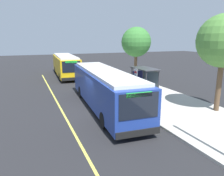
# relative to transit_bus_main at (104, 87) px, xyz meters

# --- Properties ---
(ground_plane) EXTENTS (120.00, 120.00, 0.00)m
(ground_plane) POSITION_rel_transit_bus_main_xyz_m (0.30, -1.01, -1.62)
(ground_plane) COLOR #232326
(sidewalk_curb) EXTENTS (44.00, 6.40, 0.15)m
(sidewalk_curb) POSITION_rel_transit_bus_main_xyz_m (0.30, 4.99, -1.54)
(sidewalk_curb) COLOR #B7B2A8
(sidewalk_curb) RESTS_ON ground_plane
(lane_stripe_center) EXTENTS (36.00, 0.14, 0.01)m
(lane_stripe_center) POSITION_rel_transit_bus_main_xyz_m (0.30, -3.21, -1.61)
(lane_stripe_center) COLOR #E0D64C
(lane_stripe_center) RESTS_ON ground_plane
(transit_bus_main) EXTENTS (12.24, 3.31, 2.95)m
(transit_bus_main) POSITION_rel_transit_bus_main_xyz_m (0.00, 0.00, 0.00)
(transit_bus_main) COLOR navy
(transit_bus_main) RESTS_ON ground_plane
(transit_bus_second) EXTENTS (11.13, 3.14, 2.95)m
(transit_bus_second) POSITION_rel_transit_bus_main_xyz_m (-15.61, -0.09, -0.00)
(transit_bus_second) COLOR gold
(transit_bus_second) RESTS_ON ground_plane
(bus_shelter) EXTENTS (2.90, 1.60, 2.48)m
(bus_shelter) POSITION_rel_transit_bus_main_xyz_m (-2.02, 4.82, 0.30)
(bus_shelter) COLOR #333338
(bus_shelter) RESTS_ON sidewalk_curb
(waiting_bench) EXTENTS (1.60, 0.48, 0.95)m
(waiting_bench) POSITION_rel_transit_bus_main_xyz_m (-2.01, 4.93, -0.99)
(waiting_bench) COLOR brown
(waiting_bench) RESTS_ON sidewalk_curb
(route_sign_post) EXTENTS (0.44, 0.08, 2.80)m
(route_sign_post) POSITION_rel_transit_bus_main_xyz_m (0.10, 2.65, 0.34)
(route_sign_post) COLOR #333338
(route_sign_post) RESTS_ON sidewalk_curb
(pedestrian_commuter) EXTENTS (0.24, 0.40, 1.69)m
(pedestrian_commuter) POSITION_rel_transit_bus_main_xyz_m (-0.54, 3.62, -0.50)
(pedestrian_commuter) COLOR #282D47
(pedestrian_commuter) RESTS_ON sidewalk_curb
(street_tree_near_shelter) EXTENTS (3.65, 3.65, 6.78)m
(street_tree_near_shelter) POSITION_rel_transit_bus_main_xyz_m (4.10, 7.18, 3.46)
(street_tree_near_shelter) COLOR brown
(street_tree_near_shelter) RESTS_ON sidewalk_curb
(street_tree_upstreet) EXTENTS (3.47, 3.47, 6.45)m
(street_tree_upstreet) POSITION_rel_transit_bus_main_xyz_m (-7.65, 6.87, 3.21)
(street_tree_upstreet) COLOR brown
(street_tree_upstreet) RESTS_ON sidewalk_curb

